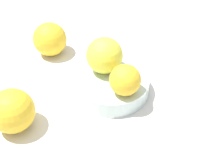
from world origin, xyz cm
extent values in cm
cube|color=silver|center=(0.00, 0.00, -1.00)|extent=(110.00, 110.00, 2.00)
cylinder|color=silver|center=(0.00, 0.00, 0.32)|extent=(9.68, 9.68, 0.65)
cylinder|color=silver|center=(0.00, 0.00, 1.80)|extent=(15.61, 15.61, 3.61)
sphere|color=yellow|center=(1.93, -2.73, 7.45)|extent=(7.69, 7.69, 7.69)
sphere|color=yellow|center=(-3.04, 3.63, 6.71)|extent=(6.20, 6.20, 6.20)
sphere|color=yellow|center=(16.80, -12.12, 4.06)|extent=(8.11, 8.11, 8.11)
sphere|color=yellow|center=(16.78, 12.14, 4.19)|extent=(8.38, 8.38, 8.38)
camera|label=1|loc=(-6.65, 48.86, 45.36)|focal=49.95mm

